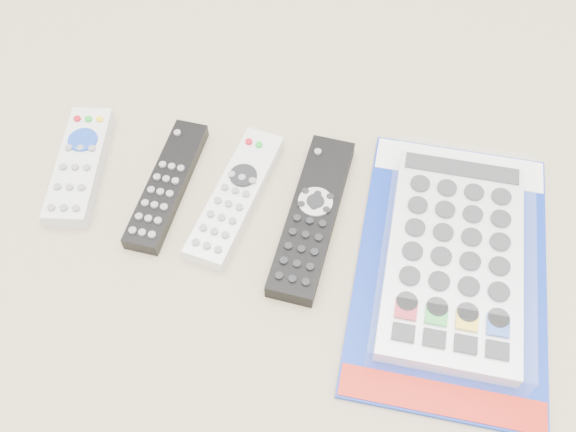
% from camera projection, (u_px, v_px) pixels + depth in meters
% --- Properties ---
extents(remote_small_grey, '(0.07, 0.18, 0.03)m').
position_uv_depth(remote_small_grey, '(80.00, 166.00, 0.79)').
color(remote_small_grey, silver).
rests_on(remote_small_grey, ground).
extents(remote_slim_black, '(0.06, 0.19, 0.02)m').
position_uv_depth(remote_slim_black, '(167.00, 185.00, 0.77)').
color(remote_slim_black, black).
rests_on(remote_slim_black, ground).
extents(remote_silver_dvd, '(0.09, 0.20, 0.02)m').
position_uv_depth(remote_silver_dvd, '(236.00, 196.00, 0.76)').
color(remote_silver_dvd, silver).
rests_on(remote_silver_dvd, ground).
extents(remote_large_black, '(0.08, 0.23, 0.02)m').
position_uv_depth(remote_large_black, '(312.00, 216.00, 0.75)').
color(remote_large_black, black).
rests_on(remote_large_black, ground).
extents(jumbo_remote_packaged, '(0.22, 0.35, 0.05)m').
position_uv_depth(jumbo_remote_packaged, '(454.00, 256.00, 0.71)').
color(jumbo_remote_packaged, '#0D2894').
rests_on(jumbo_remote_packaged, ground).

